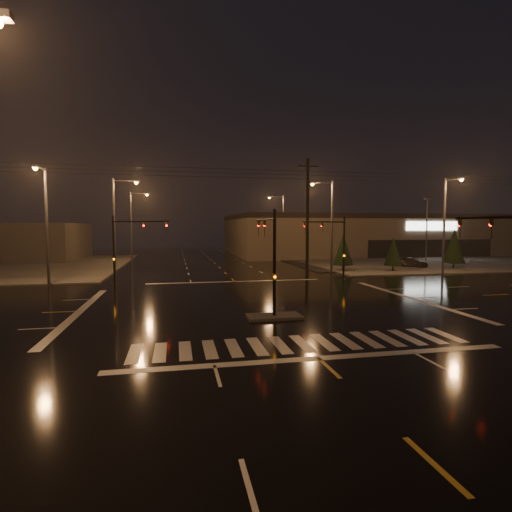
% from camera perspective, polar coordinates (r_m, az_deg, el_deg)
% --- Properties ---
extents(ground, '(140.00, 140.00, 0.00)m').
position_cam_1_polar(ground, '(26.26, 0.49, -6.89)').
color(ground, black).
rests_on(ground, ground).
extents(sidewalk_ne, '(36.00, 36.00, 0.12)m').
position_cam_1_polar(sidewalk_ne, '(65.74, 21.11, -0.45)').
color(sidewalk_ne, '#4C4944').
rests_on(sidewalk_ne, ground).
extents(median_island, '(3.00, 1.60, 0.15)m').
position_cam_1_polar(median_island, '(22.43, 2.62, -8.62)').
color(median_island, '#4C4944').
rests_on(median_island, ground).
extents(crosswalk, '(15.00, 2.60, 0.01)m').
position_cam_1_polar(crosswalk, '(17.79, 6.63, -12.29)').
color(crosswalk, beige).
rests_on(crosswalk, ground).
extents(stop_bar_near, '(16.00, 0.50, 0.01)m').
position_cam_1_polar(stop_bar_near, '(15.99, 8.92, -14.23)').
color(stop_bar_near, beige).
rests_on(stop_bar_near, ground).
extents(stop_bar_far, '(16.00, 0.50, 0.01)m').
position_cam_1_polar(stop_bar_far, '(36.95, -3.05, -3.66)').
color(stop_bar_far, beige).
rests_on(stop_bar_far, ground).
extents(parking_lot, '(50.00, 24.00, 0.08)m').
position_cam_1_polar(parking_lot, '(66.95, 25.64, -0.52)').
color(parking_lot, black).
rests_on(parking_lot, ground).
extents(retail_building, '(60.20, 28.30, 7.20)m').
position_cam_1_polar(retail_building, '(81.84, 18.11, 3.13)').
color(retail_building, '#6E604F').
rests_on(retail_building, ground).
extents(signal_mast_median, '(0.25, 4.59, 6.00)m').
position_cam_1_polar(signal_mast_median, '(22.81, 2.09, 0.93)').
color(signal_mast_median, black).
rests_on(signal_mast_median, ground).
extents(signal_mast_ne, '(4.84, 1.86, 6.00)m').
position_cam_1_polar(signal_mast_ne, '(38.35, 11.32, 2.23)').
color(signal_mast_ne, black).
rests_on(signal_mast_ne, ground).
extents(signal_mast_nw, '(4.84, 1.86, 6.00)m').
position_cam_1_polar(signal_mast_nw, '(35.61, -18.17, 1.96)').
color(signal_mast_nw, black).
rests_on(signal_mast_nw, ground).
extents(streetlight_1, '(2.77, 0.32, 10.00)m').
position_cam_1_polar(streetlight_1, '(43.61, -19.23, 4.94)').
color(streetlight_1, '#38383A').
rests_on(streetlight_1, ground).
extents(streetlight_2, '(2.77, 0.32, 10.00)m').
position_cam_1_polar(streetlight_2, '(59.50, -17.15, 4.72)').
color(streetlight_2, '#38383A').
rests_on(streetlight_2, ground).
extents(streetlight_3, '(2.77, 0.32, 10.00)m').
position_cam_1_polar(streetlight_3, '(44.40, 10.43, 5.09)').
color(streetlight_3, '#38383A').
rests_on(streetlight_3, ground).
extents(streetlight_4, '(2.77, 0.32, 10.00)m').
position_cam_1_polar(streetlight_4, '(63.40, 3.67, 4.86)').
color(streetlight_4, '#38383A').
rests_on(streetlight_4, ground).
extents(streetlight_5, '(0.32, 2.77, 10.00)m').
position_cam_1_polar(streetlight_5, '(37.94, -27.88, 4.84)').
color(streetlight_5, '#38383A').
rests_on(streetlight_5, ground).
extents(streetlight_6, '(0.32, 2.77, 10.00)m').
position_cam_1_polar(streetlight_6, '(45.52, 25.55, 4.73)').
color(streetlight_6, '#38383A').
rests_on(streetlight_6, ground).
extents(utility_pole_1, '(2.20, 0.32, 12.00)m').
position_cam_1_polar(utility_pole_1, '(41.43, 7.37, 5.65)').
color(utility_pole_1, black).
rests_on(utility_pole_1, ground).
extents(conifer_0, '(2.28, 2.28, 4.27)m').
position_cam_1_polar(conifer_0, '(46.52, 12.33, 0.92)').
color(conifer_0, black).
rests_on(conifer_0, ground).
extents(conifer_1, '(2.02, 2.02, 3.85)m').
position_cam_1_polar(conifer_1, '(47.49, 19.01, 0.61)').
color(conifer_1, black).
rests_on(conifer_1, ground).
extents(conifer_2, '(2.64, 2.64, 4.82)m').
position_cam_1_polar(conifer_2, '(53.77, 26.44, 1.31)').
color(conifer_2, black).
rests_on(conifer_2, ground).
extents(car_parked, '(3.44, 4.21, 1.35)m').
position_cam_1_polar(car_parked, '(53.16, 21.27, -0.82)').
color(car_parked, black).
rests_on(car_parked, ground).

